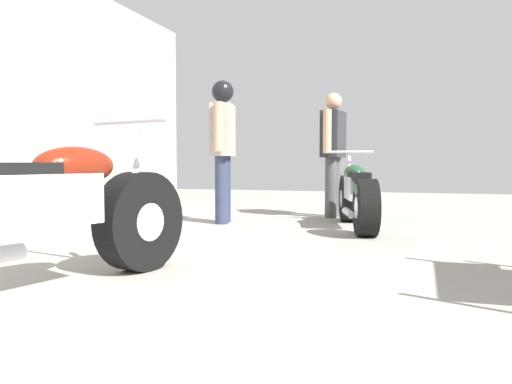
{
  "coord_description": "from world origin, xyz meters",
  "views": [
    {
      "loc": [
        0.96,
        0.32,
        0.73
      ],
      "look_at": [
        -0.25,
        4.1,
        0.51
      ],
      "focal_mm": 36.56,
      "sensor_mm": 36.0,
      "label": 1
    }
  ],
  "objects_px": {
    "motorcycle_maroon_cruiser": "(33,217)",
    "mechanic_with_helmet": "(223,138)",
    "motorcycle_black_naked": "(357,196)",
    "mechanic_in_blue": "(333,147)"
  },
  "relations": [
    {
      "from": "motorcycle_black_naked",
      "to": "mechanic_with_helmet",
      "type": "xyz_separation_m",
      "value": [
        -1.61,
        0.07,
        0.66
      ]
    },
    {
      "from": "motorcycle_maroon_cruiser",
      "to": "mechanic_with_helmet",
      "type": "bearing_deg",
      "value": 94.5
    },
    {
      "from": "mechanic_in_blue",
      "to": "mechanic_with_helmet",
      "type": "height_order",
      "value": "mechanic_with_helmet"
    },
    {
      "from": "mechanic_with_helmet",
      "to": "motorcycle_maroon_cruiser",
      "type": "bearing_deg",
      "value": -85.5
    },
    {
      "from": "motorcycle_black_naked",
      "to": "mechanic_in_blue",
      "type": "height_order",
      "value": "mechanic_in_blue"
    },
    {
      "from": "motorcycle_maroon_cruiser",
      "to": "mechanic_with_helmet",
      "type": "xyz_separation_m",
      "value": [
        -0.28,
        3.54,
        0.59
      ]
    },
    {
      "from": "motorcycle_maroon_cruiser",
      "to": "mechanic_with_helmet",
      "type": "distance_m",
      "value": 3.6
    },
    {
      "from": "motorcycle_maroon_cruiser",
      "to": "mechanic_in_blue",
      "type": "relative_size",
      "value": 1.31
    },
    {
      "from": "motorcycle_maroon_cruiser",
      "to": "mechanic_with_helmet",
      "type": "relative_size",
      "value": 1.27
    },
    {
      "from": "motorcycle_maroon_cruiser",
      "to": "motorcycle_black_naked",
      "type": "bearing_deg",
      "value": 69.0
    }
  ]
}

